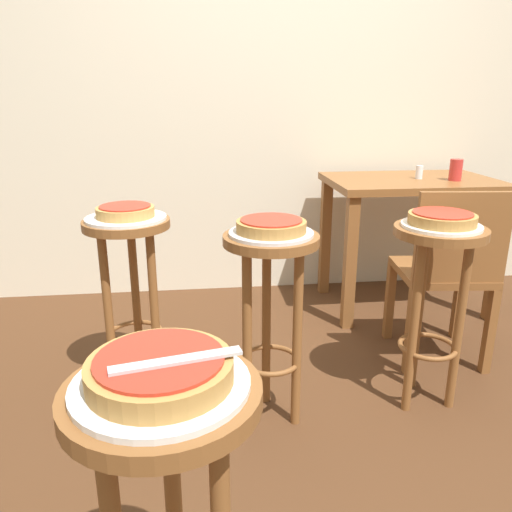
# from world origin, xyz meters

# --- Properties ---
(ground_plane) EXTENTS (6.00, 6.00, 0.00)m
(ground_plane) POSITION_xyz_m (0.00, 0.00, 0.00)
(ground_plane) COLOR #4C2D19
(back_wall) EXTENTS (6.00, 0.10, 3.00)m
(back_wall) POSITION_xyz_m (0.00, 1.65, 1.50)
(back_wall) COLOR beige
(back_wall) RESTS_ON ground_plane
(stool_foreground) EXTENTS (0.35, 0.35, 0.76)m
(stool_foreground) POSITION_xyz_m (-0.61, -0.79, 0.54)
(stool_foreground) COLOR brown
(stool_foreground) RESTS_ON ground_plane
(serving_plate_foreground) EXTENTS (0.31, 0.31, 0.01)m
(serving_plate_foreground) POSITION_xyz_m (-0.61, -0.79, 0.76)
(serving_plate_foreground) COLOR silver
(serving_plate_foreground) RESTS_ON stool_foreground
(pizza_foreground) EXTENTS (0.25, 0.25, 0.05)m
(pizza_foreground) POSITION_xyz_m (-0.61, -0.79, 0.79)
(pizza_foreground) COLOR #B78442
(pizza_foreground) RESTS_ON serving_plate_foreground
(stool_middle) EXTENTS (0.35, 0.35, 0.76)m
(stool_middle) POSITION_xyz_m (-0.28, 0.16, 0.54)
(stool_middle) COLOR brown
(stool_middle) RESTS_ON ground_plane
(serving_plate_middle) EXTENTS (0.31, 0.31, 0.01)m
(serving_plate_middle) POSITION_xyz_m (-0.28, 0.16, 0.76)
(serving_plate_middle) COLOR silver
(serving_plate_middle) RESTS_ON stool_middle
(pizza_middle) EXTENTS (0.25, 0.25, 0.05)m
(pizza_middle) POSITION_xyz_m (-0.28, 0.16, 0.79)
(pizza_middle) COLOR #B78442
(pizza_middle) RESTS_ON serving_plate_middle
(stool_leftside) EXTENTS (0.35, 0.35, 0.76)m
(stool_leftside) POSITION_xyz_m (0.38, 0.20, 0.54)
(stool_leftside) COLOR brown
(stool_leftside) RESTS_ON ground_plane
(serving_plate_leftside) EXTENTS (0.30, 0.30, 0.01)m
(serving_plate_leftside) POSITION_xyz_m (0.38, 0.20, 0.76)
(serving_plate_leftside) COLOR white
(serving_plate_leftside) RESTS_ON stool_leftside
(pizza_leftside) EXTENTS (0.25, 0.25, 0.05)m
(pizza_leftside) POSITION_xyz_m (0.38, 0.20, 0.79)
(pizza_leftside) COLOR #B78442
(pizza_leftside) RESTS_ON serving_plate_leftside
(stool_rear) EXTENTS (0.35, 0.35, 0.76)m
(stool_rear) POSITION_xyz_m (-0.82, 0.46, 0.54)
(stool_rear) COLOR brown
(stool_rear) RESTS_ON ground_plane
(serving_plate_rear) EXTENTS (0.32, 0.32, 0.01)m
(serving_plate_rear) POSITION_xyz_m (-0.82, 0.46, 0.76)
(serving_plate_rear) COLOR silver
(serving_plate_rear) RESTS_ON stool_rear
(pizza_rear) EXTENTS (0.23, 0.23, 0.05)m
(pizza_rear) POSITION_xyz_m (-0.82, 0.46, 0.79)
(pizza_rear) COLOR tan
(pizza_rear) RESTS_ON serving_plate_rear
(dining_table) EXTENTS (0.94, 0.63, 0.78)m
(dining_table) POSITION_xyz_m (0.69, 1.19, 0.64)
(dining_table) COLOR brown
(dining_table) RESTS_ON ground_plane
(cup_near_edge) EXTENTS (0.07, 0.07, 0.12)m
(cup_near_edge) POSITION_xyz_m (0.90, 1.10, 0.84)
(cup_near_edge) COLOR red
(cup_near_edge) RESTS_ON dining_table
(condiment_shaker) EXTENTS (0.04, 0.04, 0.08)m
(condiment_shaker) POSITION_xyz_m (0.72, 1.18, 0.82)
(condiment_shaker) COLOR white
(condiment_shaker) RESTS_ON dining_table
(wooden_chair) EXTENTS (0.44, 0.44, 0.85)m
(wooden_chair) POSITION_xyz_m (0.60, 0.51, 0.47)
(wooden_chair) COLOR brown
(wooden_chair) RESTS_ON ground_plane
(pizza_server_knife) EXTENTS (0.22, 0.07, 0.01)m
(pizza_server_knife) POSITION_xyz_m (-0.58, -0.81, 0.82)
(pizza_server_knife) COLOR silver
(pizza_server_knife) RESTS_ON pizza_foreground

